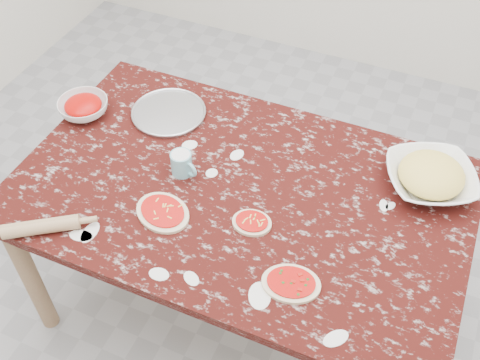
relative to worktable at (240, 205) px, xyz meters
name	(u,v)px	position (x,y,z in m)	size (l,w,h in m)	color
ground	(240,301)	(0.00, 0.00, -0.67)	(4.00, 4.00, 0.00)	gray
worktable	(240,205)	(0.00, 0.00, 0.00)	(1.60, 1.00, 0.75)	black
pizza_tray	(169,113)	(-0.43, 0.26, 0.09)	(0.29, 0.29, 0.01)	#B2B2B7
sauce_bowl	(84,108)	(-0.74, 0.13, 0.11)	(0.20, 0.20, 0.06)	white
cheese_bowl	(430,179)	(0.61, 0.28, 0.12)	(0.31, 0.31, 0.08)	white
flour_mug	(182,164)	(-0.22, -0.01, 0.13)	(0.11, 0.08, 0.09)	#73B4C1
pizza_left	(163,212)	(-0.20, -0.21, 0.09)	(0.24, 0.22, 0.02)	beige
pizza_mid	(252,222)	(0.10, -0.13, 0.09)	(0.15, 0.13, 0.02)	beige
pizza_right	(291,283)	(0.30, -0.30, 0.09)	(0.21, 0.18, 0.02)	beige
rolling_pin	(41,227)	(-0.53, -0.43, 0.11)	(0.05, 0.05, 0.25)	tan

